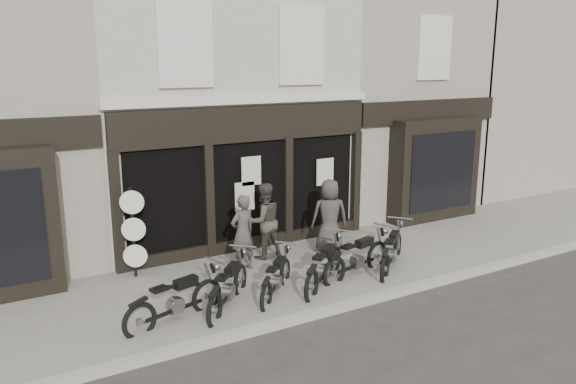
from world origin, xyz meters
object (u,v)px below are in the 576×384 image
motorcycle_1 (228,290)px  motorcycle_2 (276,281)px  motorcycle_0 (176,304)px  advert_sign_post (134,237)px  motorcycle_5 (392,254)px  man_centre (264,221)px  man_left (243,233)px  man_right (330,216)px  motorcycle_4 (357,260)px  motorcycle_3 (324,270)px

motorcycle_1 → motorcycle_2: motorcycle_1 is taller
motorcycle_0 → advert_sign_post: (-0.07, 2.60, 0.66)m
motorcycle_5 → advert_sign_post: bearing=116.9°
man_centre → advert_sign_post: 3.22m
motorcycle_0 → motorcycle_5: 5.48m
motorcycle_2 → motorcycle_5: (3.19, -0.04, 0.05)m
motorcycle_2 → man_left: bearing=45.6°
motorcycle_2 → man_centre: (0.84, 2.13, 0.69)m
motorcycle_2 → man_right: bearing=-10.6°
motorcycle_1 → man_centre: man_centre is taller
motorcycle_0 → man_right: size_ratio=1.15×
motorcycle_1 → motorcycle_5: bearing=-46.2°
motorcycle_0 → motorcycle_2: bearing=-12.7°
motorcycle_1 → motorcycle_4: 3.35m
motorcycle_2 → advert_sign_post: 3.49m
man_right → motorcycle_4: bearing=102.9°
motorcycle_3 → man_centre: (-0.34, 2.23, 0.64)m
motorcycle_3 → motorcycle_5: (2.01, 0.06, -0.00)m
man_centre → advert_sign_post: advert_sign_post is taller
man_left → advert_sign_post: (-2.36, 0.84, 0.05)m
man_centre → advert_sign_post: (-3.20, 0.33, 0.01)m
motorcycle_2 → advert_sign_post: (-2.36, 2.47, 0.70)m
motorcycle_5 → man_centre: 3.26m
motorcycle_0 → man_right: bearing=4.8°
motorcycle_0 → motorcycle_3: motorcycle_3 is taller
motorcycle_2 → man_left: (-0.00, 1.63, 0.65)m
motorcycle_1 → man_left: (1.14, 1.66, 0.61)m
motorcycle_2 → motorcycle_5: size_ratio=0.84×
man_centre → motorcycle_2: bearing=68.9°
motorcycle_1 → man_right: (3.69, 1.74, 0.65)m
man_centre → man_right: 1.76m
motorcycle_1 → motorcycle_2: bearing=-44.7°
motorcycle_4 → man_centre: 2.58m
motorcycle_0 → motorcycle_3: size_ratio=1.11×
motorcycle_1 → man_centre: bearing=1.4°
motorcycle_2 → motorcycle_5: bearing=-45.0°
man_left → man_centre: 0.98m
motorcycle_0 → motorcycle_5: motorcycle_5 is taller
man_centre → man_right: (1.71, -0.43, -0.00)m
advert_sign_post → man_centre: bearing=15.8°
motorcycle_1 → advert_sign_post: bearing=69.9°
motorcycle_0 → man_centre: size_ratio=1.15×
man_centre → motorcycle_0: bearing=36.2°
motorcycle_2 → man_centre: size_ratio=0.85×
man_right → motorcycle_0: bearing=45.2°
motorcycle_4 → motorcycle_1: bearing=167.0°
motorcycle_5 → advert_sign_post: (-5.55, 2.50, 0.66)m
motorcycle_0 → motorcycle_2: motorcycle_0 is taller
motorcycle_2 → man_centre: 2.40m
motorcycle_4 → man_right: bearing=64.3°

